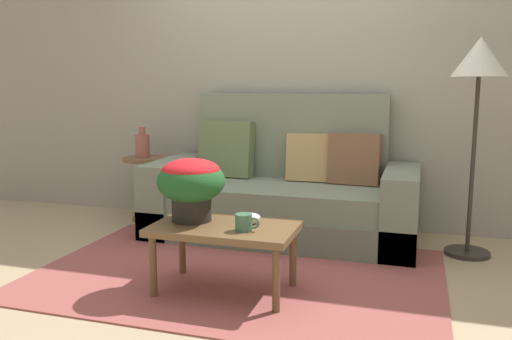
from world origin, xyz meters
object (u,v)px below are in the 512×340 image
(coffee_mug, at_px, (244,222))
(table_vase, at_px, (142,145))
(couch, at_px, (283,195))
(coffee_table, at_px, (225,233))
(potted_plant, at_px, (191,182))
(snack_bowl, at_px, (251,218))
(floor_lamp, at_px, (479,75))
(side_table, at_px, (145,177))

(coffee_mug, bearing_deg, table_vase, 134.77)
(couch, height_order, coffee_mug, couch)
(coffee_table, height_order, potted_plant, potted_plant)
(snack_bowl, bearing_deg, potted_plant, -173.28)
(coffee_table, distance_m, snack_bowl, 0.18)
(potted_plant, bearing_deg, coffee_mug, -17.46)
(coffee_table, bearing_deg, floor_lamp, 39.28)
(couch, xyz_separation_m, potted_plant, (-0.25, -1.21, 0.31))
(coffee_table, distance_m, table_vase, 1.89)
(side_table, distance_m, table_vase, 0.28)
(floor_lamp, bearing_deg, table_vase, 175.70)
(side_table, bearing_deg, table_vase, 165.83)
(couch, height_order, table_vase, couch)
(snack_bowl, xyz_separation_m, table_vase, (-1.41, 1.27, 0.24))
(side_table, xyz_separation_m, coffee_mug, (1.40, -1.43, 0.06))
(side_table, relative_size, potted_plant, 1.41)
(side_table, height_order, potted_plant, potted_plant)
(coffee_table, relative_size, floor_lamp, 0.54)
(coffee_table, distance_m, coffee_mug, 0.19)
(coffee_table, bearing_deg, potted_plant, 169.54)
(coffee_mug, height_order, snack_bowl, coffee_mug)
(side_table, xyz_separation_m, floor_lamp, (2.67, -0.20, 0.88))
(floor_lamp, height_order, potted_plant, floor_lamp)
(side_table, relative_size, coffee_mug, 4.07)
(floor_lamp, height_order, table_vase, floor_lamp)
(couch, bearing_deg, potted_plant, -101.78)
(couch, bearing_deg, table_vase, 175.31)
(coffee_table, bearing_deg, table_vase, 133.23)
(coffee_mug, bearing_deg, coffee_table, 152.79)
(snack_bowl, bearing_deg, coffee_table, -147.96)
(potted_plant, bearing_deg, coffee_table, -10.46)
(couch, bearing_deg, side_table, 175.42)
(side_table, bearing_deg, potted_plant, -51.63)
(coffee_mug, bearing_deg, side_table, 134.55)
(couch, distance_m, table_vase, 1.35)
(side_table, bearing_deg, floor_lamp, -4.25)
(couch, xyz_separation_m, coffee_mug, (0.11, -1.32, 0.12))
(snack_bowl, bearing_deg, coffee_mug, -85.55)
(potted_plant, distance_m, coffee_mug, 0.43)
(potted_plant, height_order, snack_bowl, potted_plant)
(coffee_table, xyz_separation_m, potted_plant, (-0.22, 0.04, 0.28))
(side_table, height_order, table_vase, table_vase)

